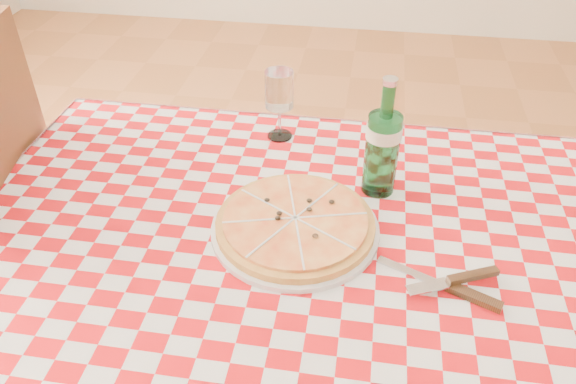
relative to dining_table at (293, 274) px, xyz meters
name	(u,v)px	position (x,y,z in m)	size (l,w,h in m)	color
dining_table	(293,274)	(0.00, 0.00, 0.00)	(1.20, 0.80, 0.75)	brown
tablecloth	(293,239)	(0.00, 0.00, 0.09)	(1.30, 0.90, 0.01)	#AD0A0F
pizza_plate	(295,223)	(0.00, 0.02, 0.12)	(0.32, 0.32, 0.04)	#BB803E
water_bottle	(383,138)	(0.15, 0.18, 0.22)	(0.07, 0.07, 0.25)	#18602A
wine_glass	(279,105)	(-0.09, 0.35, 0.18)	(0.07, 0.07, 0.17)	white
cutlery	(448,283)	(0.28, -0.08, 0.11)	(0.23, 0.20, 0.03)	silver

